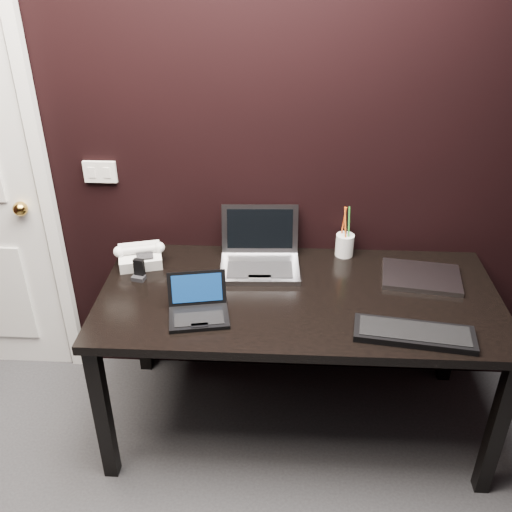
# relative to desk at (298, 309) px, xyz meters

# --- Properties ---
(wall_back) EXTENTS (4.00, 0.00, 4.00)m
(wall_back) POSITION_rel_desk_xyz_m (-0.30, 0.40, 0.64)
(wall_back) COLOR black
(wall_back) RESTS_ON ground
(wall_switch) EXTENTS (0.15, 0.02, 0.10)m
(wall_switch) POSITION_rel_desk_xyz_m (-0.92, 0.39, 0.46)
(wall_switch) COLOR silver
(wall_switch) RESTS_ON wall_back
(desk) EXTENTS (1.70, 0.80, 0.74)m
(desk) POSITION_rel_desk_xyz_m (0.00, 0.00, 0.00)
(desk) COLOR black
(desk) RESTS_ON ground
(netbook) EXTENTS (0.27, 0.25, 0.15)m
(netbook) POSITION_rel_desk_xyz_m (-0.41, -0.17, 0.11)
(netbook) COLOR black
(netbook) RESTS_ON desk
(silver_laptop) EXTENTS (0.37, 0.34, 0.25)m
(silver_laptop) POSITION_rel_desk_xyz_m (-0.18, 0.22, 0.12)
(silver_laptop) COLOR #9D9DA2
(silver_laptop) RESTS_ON desk
(ext_keyboard) EXTENTS (0.47, 0.22, 0.03)m
(ext_keyboard) POSITION_rel_desk_xyz_m (0.43, -0.27, 0.09)
(ext_keyboard) COLOR black
(ext_keyboard) RESTS_ON desk
(closed_laptop) EXTENTS (0.37, 0.29, 0.02)m
(closed_laptop) POSITION_rel_desk_xyz_m (0.54, 0.15, 0.09)
(closed_laptop) COLOR #9C9DA2
(closed_laptop) RESTS_ON desk
(desk_phone) EXTENTS (0.24, 0.22, 0.11)m
(desk_phone) POSITION_rel_desk_xyz_m (-0.73, 0.21, 0.12)
(desk_phone) COLOR silver
(desk_phone) RESTS_ON desk
(mobile_phone) EXTENTS (0.06, 0.06, 0.10)m
(mobile_phone) POSITION_rel_desk_xyz_m (-0.70, 0.08, 0.11)
(mobile_phone) COLOR black
(mobile_phone) RESTS_ON desk
(pen_cup) EXTENTS (0.09, 0.09, 0.25)m
(pen_cup) POSITION_rel_desk_xyz_m (0.22, 0.34, 0.14)
(pen_cup) COLOR silver
(pen_cup) RESTS_ON desk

